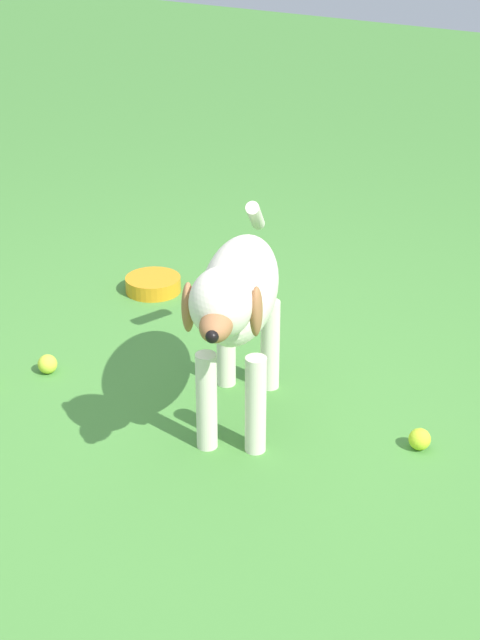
{
  "coord_description": "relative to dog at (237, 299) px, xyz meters",
  "views": [
    {
      "loc": [
        2.0,
        1.48,
        1.62
      ],
      "look_at": [
        -0.18,
        0.08,
        0.33
      ],
      "focal_mm": 54.57,
      "sensor_mm": 36.0,
      "label": 1
    }
  ],
  "objects": [
    {
      "name": "ground",
      "position": [
        0.13,
        -0.1,
        -0.43
      ],
      "size": [
        14.0,
        14.0,
        0.0
      ],
      "primitive_type": "plane",
      "color": "#478438"
    },
    {
      "name": "dog",
      "position": [
        0.0,
        0.0,
        0.0
      ],
      "size": [
        0.88,
        0.48,
        0.64
      ],
      "rotation": [
        0.0,
        0.0,
        0.43
      ],
      "color": "silver",
      "rests_on": "ground"
    },
    {
      "name": "tennis_ball_0",
      "position": [
        -0.18,
        0.52,
        -0.39
      ],
      "size": [
        0.07,
        0.07,
        0.07
      ],
      "primitive_type": "sphere",
      "color": "#BFDE2B",
      "rests_on": "ground"
    },
    {
      "name": "tennis_ball_1",
      "position": [
        0.08,
        -0.71,
        -0.39
      ],
      "size": [
        0.07,
        0.07,
        0.07
      ],
      "primitive_type": "sphere",
      "color": "#C3DA37",
      "rests_on": "ground"
    },
    {
      "name": "water_bowl",
      "position": [
        -0.64,
        -0.82,
        -0.4
      ],
      "size": [
        0.22,
        0.22,
        0.06
      ],
      "primitive_type": "cylinder",
      "color": "orange",
      "rests_on": "ground"
    }
  ]
}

